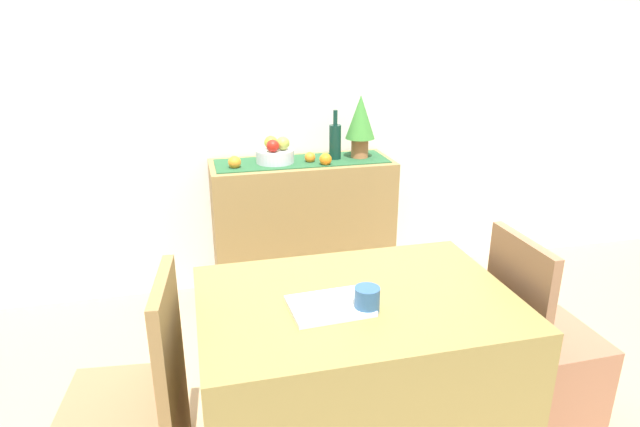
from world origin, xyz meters
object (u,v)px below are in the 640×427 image
fruit_bowl (275,156)px  chair_by_corner (540,371)px  potted_plant (360,121)px  dining_table (355,380)px  wine_bottle (335,141)px  open_book (330,306)px  sideboard_console (303,230)px  coffee_cup (367,300)px

fruit_bowl → chair_by_corner: (0.90, -1.43, -0.66)m
potted_plant → dining_table: (-0.47, -1.43, -0.74)m
wine_bottle → dining_table: (-0.31, -1.43, -0.63)m
dining_table → open_book: 0.40m
wine_bottle → open_book: (-0.43, -1.48, -0.25)m
open_book → sideboard_console: bearing=78.4°
fruit_bowl → coffee_cup: bearing=-87.7°
wine_bottle → chair_by_corner: size_ratio=0.34×
dining_table → coffee_cup: coffee_cup is taller
fruit_bowl → dining_table: 1.53m
potted_plant → chair_by_corner: (0.37, -1.43, -0.85)m
sideboard_console → coffee_cup: size_ratio=12.18×
wine_bottle → dining_table: 1.59m
fruit_bowl → coffee_cup: fruit_bowl is taller
fruit_bowl → wine_bottle: 0.38m
sideboard_console → wine_bottle: bearing=0.0°
open_book → fruit_bowl: bearing=84.6°
sideboard_console → chair_by_corner: size_ratio=1.22×
dining_table → chair_by_corner: 0.85m
coffee_cup → chair_by_corner: 0.99m
open_book → dining_table: bearing=22.8°
wine_bottle → potted_plant: bearing=0.0°
wine_bottle → coffee_cup: (-0.31, -1.53, -0.21)m
potted_plant → chair_by_corner: 1.70m
potted_plant → dining_table: bearing=-108.1°
coffee_cup → wine_bottle: bearing=78.7°
chair_by_corner → wine_bottle: bearing=110.5°
wine_bottle → chair_by_corner: (0.53, -1.43, -0.73)m
chair_by_corner → sideboard_console: bearing=117.4°
fruit_bowl → wine_bottle: bearing=0.0°
sideboard_console → coffee_cup: sideboard_console is taller
chair_by_corner → dining_table: bearing=180.0°
sideboard_console → open_book: bearing=-98.4°
coffee_cup → chair_by_corner: bearing=7.3°
chair_by_corner → potted_plant: bearing=104.7°
open_book → chair_by_corner: (0.96, 0.06, -0.48)m
sideboard_console → fruit_bowl: (-0.16, 0.00, 0.49)m
fruit_bowl → potted_plant: size_ratio=0.59×
sideboard_console → chair_by_corner: chair_by_corner is taller
wine_bottle → chair_by_corner: 1.69m
chair_by_corner → coffee_cup: bearing=-172.7°
potted_plant → coffee_cup: bearing=-106.8°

